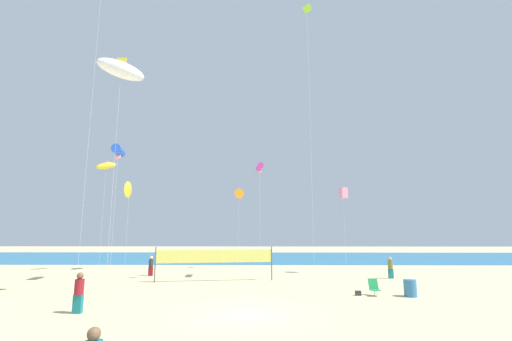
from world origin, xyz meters
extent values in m
plane|color=#D1BC89|center=(0.00, 0.00, 0.00)|extent=(120.00, 120.00, 0.00)
cube|color=#1E6B99|center=(0.00, 30.53, 0.00)|extent=(120.00, 20.00, 0.01)
sphere|color=brown|center=(-2.79, -8.42, 1.49)|extent=(0.27, 0.27, 0.27)
cube|color=maroon|center=(-8.05, 12.14, 0.35)|extent=(0.33, 0.20, 0.70)
cylinder|color=#2D2D33|center=(-8.05, 12.14, 0.98)|extent=(0.35, 0.35, 0.57)
sphere|color=beige|center=(-8.05, 12.14, 1.40)|extent=(0.26, 0.26, 0.26)
cube|color=#19727A|center=(-7.36, -0.17, 0.39)|extent=(0.38, 0.23, 0.79)
cylinder|color=maroon|center=(-7.36, -0.17, 1.11)|extent=(0.39, 0.39, 0.65)
sphere|color=brown|center=(-7.36, -0.17, 1.58)|extent=(0.29, 0.29, 0.29)
cube|color=#19727A|center=(10.38, 10.90, 0.36)|extent=(0.34, 0.20, 0.71)
cylinder|color=olive|center=(10.38, 10.90, 1.01)|extent=(0.36, 0.36, 0.59)
sphere|color=tan|center=(10.38, 10.90, 1.43)|extent=(0.26, 0.26, 0.26)
cube|color=#1E8C4C|center=(6.93, 3.93, 0.32)|extent=(0.52, 0.48, 0.03)
cube|color=#1E8C4C|center=(6.93, 4.22, 0.60)|extent=(0.52, 0.23, 0.57)
cylinder|color=silver|center=(6.93, 3.79, 0.16)|extent=(0.03, 0.03, 0.32)
cylinder|color=silver|center=(6.93, 4.08, 0.16)|extent=(0.03, 0.03, 0.32)
cylinder|color=teal|center=(8.80, 3.82, 0.45)|extent=(0.67, 0.67, 0.90)
cylinder|color=#4C4C51|center=(-6.69, 8.71, 1.20)|extent=(0.08, 0.08, 2.40)
cylinder|color=#4C4C51|center=(1.45, 9.93, 1.20)|extent=(0.08, 0.08, 2.40)
cube|color=#EAE566|center=(-2.62, 9.32, 1.73)|extent=(8.14, 1.25, 0.90)
cube|color=#2D2D33|center=(6.03, 4.10, 0.13)|extent=(0.32, 0.16, 0.25)
cylinder|color=silver|center=(4.18, 7.65, 9.99)|extent=(0.01, 0.01, 19.99)
pyramid|color=#8CD833|center=(4.17, 7.69, 20.05)|extent=(0.70, 0.69, 0.44)
cylinder|color=silver|center=(-10.37, 5.38, 9.82)|extent=(0.01, 0.01, 19.63)
cylinder|color=silver|center=(7.72, 13.49, 3.35)|extent=(0.01, 0.01, 6.69)
cube|color=pink|center=(7.72, 13.49, 6.69)|extent=(0.72, 0.72, 0.90)
cylinder|color=silver|center=(-9.97, 9.05, 4.70)|extent=(0.01, 0.01, 9.40)
cylinder|color=blue|center=(-9.97, 9.05, 9.40)|extent=(0.98, 1.81, 0.68)
sphere|color=pink|center=(-9.97, 9.05, 8.96)|extent=(0.41, 0.41, 0.41)
cylinder|color=silver|center=(0.58, 10.73, 4.22)|extent=(0.01, 0.01, 8.44)
cylinder|color=#D833A5|center=(0.58, 10.73, 8.44)|extent=(0.62, 1.76, 0.45)
sphere|color=pink|center=(0.58, 10.73, 8.11)|extent=(0.27, 0.27, 0.27)
cylinder|color=silver|center=(-11.57, 15.88, 3.64)|extent=(0.01, 0.01, 7.27)
cone|color=yellow|center=(-11.57, 15.88, 7.27)|extent=(0.37, 1.57, 1.55)
cylinder|color=silver|center=(-1.46, 17.05, 3.50)|extent=(0.01, 0.01, 7.00)
cone|color=orange|center=(-1.46, 17.05, 7.00)|extent=(0.99, 0.68, 0.93)
cylinder|color=silver|center=(-13.66, 15.35, 4.71)|extent=(0.01, 0.01, 9.42)
ellipsoid|color=yellow|center=(-13.66, 15.35, 9.42)|extent=(1.86, 1.67, 1.05)
cube|color=pink|center=(-13.66, 15.35, 9.69)|extent=(0.36, 0.06, 0.45)
cylinder|color=silver|center=(-7.58, 3.02, 6.45)|extent=(0.01, 0.01, 12.90)
ellipsoid|color=white|center=(-7.58, 3.02, 12.90)|extent=(2.89, 2.40, 1.33)
cube|color=yellow|center=(-7.58, 3.02, 13.31)|extent=(0.55, 0.06, 0.69)
camera|label=1|loc=(0.62, -15.88, 3.59)|focal=24.18mm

